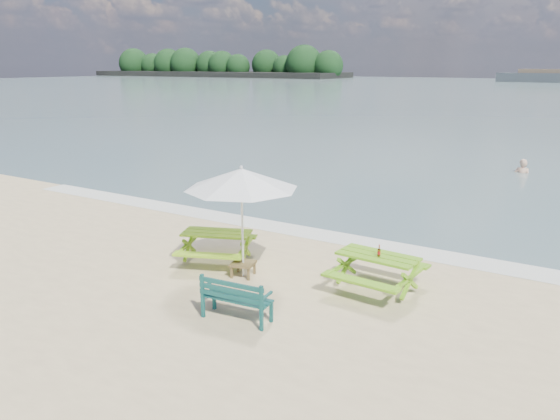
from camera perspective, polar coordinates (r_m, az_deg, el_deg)
The scene contains 9 objects.
foam_strip at distance 13.99m, azimuth 5.10°, elevation -2.74°, with size 22.00×0.90×0.01m, color silver.
island_headland at distance 187.46m, azimuth -6.83°, elevation 14.68°, with size 90.00×22.00×7.60m.
picnic_table_left at distance 12.14m, azimuth -6.59°, elevation -3.93°, with size 1.98×2.07×0.71m.
picnic_table_right at distance 10.77m, azimuth 10.11°, elevation -6.53°, with size 1.64×1.80×0.73m.
park_bench at distance 9.53m, azimuth -4.52°, elevation -10.04°, with size 1.27×0.54×0.76m.
side_table at distance 11.38m, azimuth -3.87°, elevation -6.17°, with size 0.56×0.56×0.30m.
patio_umbrella at distance 10.84m, azimuth -4.05°, elevation 3.27°, with size 2.79×2.79×2.27m.
beer_bottle at distance 10.54m, azimuth 10.30°, elevation -4.39°, with size 0.06×0.06×0.23m.
swimmer at distance 24.22m, azimuth 23.90°, elevation 2.86°, with size 0.66×0.44×1.76m.
Camera 1 is at (5.89, -7.35, 4.28)m, focal length 35.00 mm.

